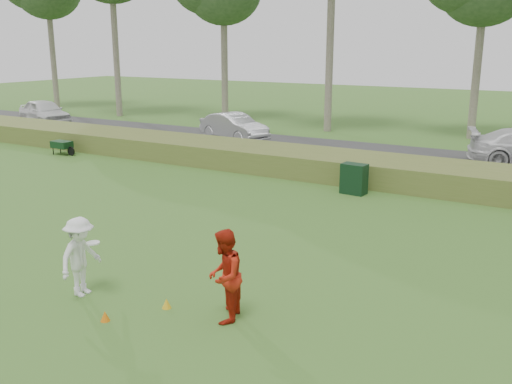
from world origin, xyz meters
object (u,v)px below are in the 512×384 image
Objects in this scene: player_white at (81,257)px; utility_cabinet at (354,179)px; player_red at (224,276)px; cone_orange at (105,316)px; car_left at (44,112)px; cone_yellow at (167,303)px; car_mid at (234,127)px.

player_white is 1.58× the size of utility_cabinet.
player_red reaches higher than player_white.
cone_orange is 0.04× the size of car_left.
player_red reaches higher than cone_yellow.
player_red is 9.04× the size of cone_orange.
cone_yellow is at bearing -107.47° from car_left.
utility_cabinet is (0.05, 10.43, 0.44)m from cone_yellow.
cone_yellow is 0.05× the size of car_mid.
player_white is 27.21m from car_left.
car_mid is at bearing 115.34° from cone_orange.
car_mid is (-9.61, 17.84, 0.67)m from cone_yellow.
utility_cabinet is at bearing 168.78° from player_red.
cone_yellow is 20.27m from car_mid.
car_left reaches higher than car_mid.
player_white reaches higher than car_mid.
cone_orange is at bearing -109.93° from car_left.
car_mid is at bearing 118.32° from cone_yellow.
car_left is 1.09× the size of car_mid.
player_red is at bearing 31.17° from cone_orange.
utility_cabinet is 12.17m from car_mid.
player_white is at bearing -95.55° from utility_cabinet.
player_white is 8.25× the size of cone_yellow.
cone_yellow is (-1.30, -0.17, -0.81)m from player_red.
cone_orange is 0.19× the size of utility_cabinet.
player_red is at bearing -105.74° from car_left.
cone_orange is at bearing -136.16° from car_mid.
car_mid is at bearing 18.20° from player_white.
car_left is (-23.23, 6.21, 0.33)m from utility_cabinet.
cone_orange is 0.05× the size of car_mid.
car_mid is at bearing -66.76° from car_left.
player_red is 1.69× the size of utility_cabinet.
player_white is at bearing -110.50° from car_left.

